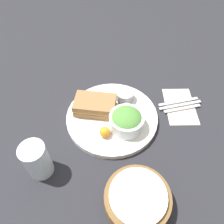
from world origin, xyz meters
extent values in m
plane|color=#232328|center=(0.00, 0.00, 0.00)|extent=(4.00, 4.00, 0.00)
cylinder|color=white|center=(0.00, 0.00, 0.01)|extent=(0.34, 0.34, 0.02)
cube|color=olive|center=(0.06, -0.03, 0.03)|extent=(0.16, 0.11, 0.02)
cube|color=#E5C666|center=(0.06, -0.03, 0.05)|extent=(0.15, 0.11, 0.01)
cube|color=olive|center=(0.06, -0.03, 0.06)|extent=(0.16, 0.11, 0.02)
cylinder|color=white|center=(-0.05, 0.05, 0.05)|extent=(0.12, 0.12, 0.05)
ellipsoid|color=#4C8438|center=(-0.05, 0.05, 0.06)|extent=(0.11, 0.11, 0.06)
cylinder|color=#99999E|center=(-0.05, -0.08, 0.04)|extent=(0.07, 0.07, 0.04)
sphere|color=orange|center=(0.03, 0.09, 0.04)|extent=(0.04, 0.04, 0.04)
cylinder|color=silver|center=(0.22, 0.20, 0.06)|extent=(0.08, 0.08, 0.13)
cylinder|color=brown|center=(-0.07, 0.31, 0.03)|extent=(0.19, 0.19, 0.06)
cylinder|color=white|center=(-0.07, 0.31, 0.06)|extent=(0.16, 0.16, 0.01)
cube|color=beige|center=(-0.27, -0.06, 0.00)|extent=(0.11, 0.19, 0.00)
cube|color=#B2B2B7|center=(-0.27, -0.08, 0.01)|extent=(0.16, 0.05, 0.01)
cube|color=#B2B2B7|center=(-0.27, -0.06, 0.01)|extent=(0.17, 0.05, 0.01)
cube|color=#B2B2B7|center=(-0.27, -0.04, 0.01)|extent=(0.15, 0.04, 0.01)
camera|label=1|loc=(0.01, 0.50, 0.66)|focal=35.00mm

